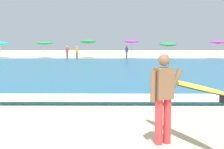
% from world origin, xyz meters
% --- Properties ---
extents(sea, '(120.00, 28.00, 0.14)m').
position_xyz_m(sea, '(0.00, 18.48, 0.07)').
color(sea, '#1E6084').
rests_on(sea, ground).
extents(surf_foam, '(120.00, 1.53, 0.01)m').
position_xyz_m(surf_foam, '(0.00, 5.08, 0.15)').
color(surf_foam, white).
rests_on(surf_foam, sea).
extents(surfer_with_board, '(1.37, 2.60, 1.73)m').
position_xyz_m(surfer_with_board, '(2.48, 0.76, 1.03)').
color(surfer_with_board, red).
rests_on(surfer_with_board, ground).
extents(beach_umbrella_0, '(2.21, 2.22, 2.15)m').
position_xyz_m(beach_umbrella_0, '(-13.59, 36.31, 1.90)').
color(beach_umbrella_0, beige).
rests_on(beach_umbrella_0, ground).
extents(beach_umbrella_1, '(2.19, 2.20, 2.18)m').
position_xyz_m(beach_umbrella_1, '(-7.77, 36.03, 1.94)').
color(beach_umbrella_1, beige).
rests_on(beach_umbrella_1, ground).
extents(beach_umbrella_2, '(2.09, 2.11, 2.45)m').
position_xyz_m(beach_umbrella_2, '(-2.14, 36.38, 2.13)').
color(beach_umbrella_2, beige).
rests_on(beach_umbrella_2, ground).
extents(beach_umbrella_3, '(1.77, 1.77, 2.35)m').
position_xyz_m(beach_umbrella_3, '(3.46, 34.46, 2.13)').
color(beach_umbrella_3, beige).
rests_on(beach_umbrella_3, ground).
extents(beach_umbrella_4, '(2.20, 2.23, 2.12)m').
position_xyz_m(beach_umbrella_4, '(7.97, 34.28, 1.79)').
color(beach_umbrella_4, beige).
rests_on(beach_umbrella_4, ground).
extents(beach_umbrella_5, '(1.96, 1.97, 2.25)m').
position_xyz_m(beach_umbrella_5, '(14.19, 34.56, 2.03)').
color(beach_umbrella_5, beige).
rests_on(beach_umbrella_5, ground).
extents(beachgoer_near_row_left, '(0.32, 0.20, 1.58)m').
position_xyz_m(beachgoer_near_row_left, '(-4.44, 33.47, 0.84)').
color(beachgoer_near_row_left, '#383842').
rests_on(beachgoer_near_row_left, ground).
extents(beachgoer_near_row_mid, '(0.32, 0.20, 1.58)m').
position_xyz_m(beachgoer_near_row_mid, '(-3.20, 33.13, 0.84)').
color(beachgoer_near_row_mid, '#383842').
rests_on(beachgoer_near_row_mid, ground).
extents(beachgoer_near_row_right, '(0.32, 0.20, 1.58)m').
position_xyz_m(beachgoer_near_row_right, '(2.86, 34.50, 0.84)').
color(beachgoer_near_row_right, '#383842').
rests_on(beachgoer_near_row_right, ground).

